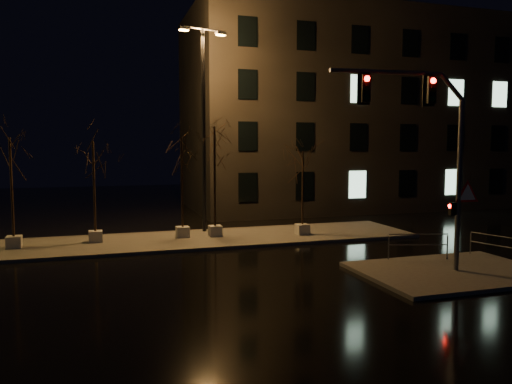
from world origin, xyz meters
name	(u,v)px	position (x,y,z in m)	size (l,w,h in m)	color
ground	(238,267)	(0.00, 0.00, 0.00)	(90.00, 90.00, 0.00)	black
median	(207,239)	(0.00, 6.00, 0.07)	(22.00, 5.00, 0.15)	#4F4C46
sidewalk_corner	(452,272)	(7.50, -3.50, 0.07)	(7.00, 5.00, 0.15)	#4F4C46
building	(344,114)	(14.00, 18.00, 7.50)	(25.00, 12.00, 15.00)	black
tree_0	(11,162)	(-9.09, 6.15, 4.13)	(1.80, 1.80, 5.24)	#ACAAA1
tree_1	(93,164)	(-5.49, 6.51, 4.01)	(1.80, 1.80, 5.08)	#ACAAA1
tree_2	(182,160)	(-1.18, 6.51, 4.16)	(1.80, 1.80, 5.29)	#ACAAA1
tree_3	(215,151)	(0.50, 6.34, 4.60)	(1.80, 1.80, 5.87)	#ACAAA1
tree_4	(303,170)	(5.07, 5.41, 3.60)	(1.80, 1.80, 4.55)	#ACAAA1
traffic_signal_mast	(431,142)	(6.41, -3.44, 5.00)	(6.03, 0.70, 7.39)	#595B61
streetlight_main	(203,116)	(0.27, 7.98, 6.52)	(2.73, 1.00, 11.04)	black
guard_rail_a	(418,243)	(7.33, -1.56, 0.86)	(2.42, 0.74, 1.09)	#595B61
guard_rail_b	(493,243)	(10.50, -2.28, 0.79)	(0.66, 1.99, 0.98)	#595B61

